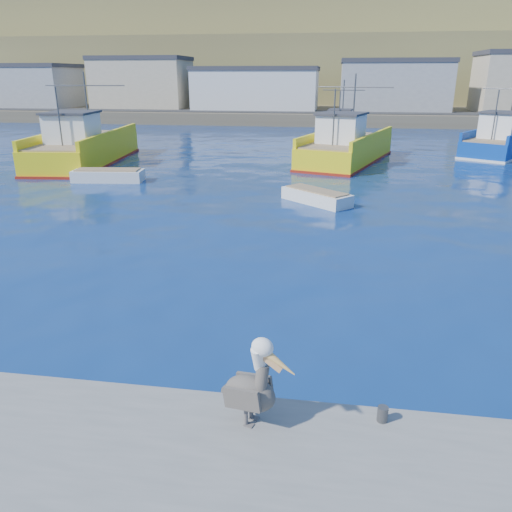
% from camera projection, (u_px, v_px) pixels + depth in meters
% --- Properties ---
extents(ground, '(260.00, 260.00, 0.00)m').
position_uv_depth(ground, '(251.00, 341.00, 12.98)').
color(ground, '#061D50').
rests_on(ground, ground).
extents(dock_bollards, '(36.20, 0.20, 0.30)m').
position_uv_depth(dock_bollards, '(254.00, 402.00, 9.51)').
color(dock_bollards, '#4C4C4C').
rests_on(dock_bollards, dock).
extents(far_shore, '(200.00, 81.00, 24.00)m').
position_uv_depth(far_shore, '(329.00, 63.00, 111.35)').
color(far_shore, brown).
rests_on(far_shore, ground).
extents(trawler_yellow_a, '(6.24, 14.07, 6.82)m').
position_uv_depth(trawler_yellow_a, '(84.00, 148.00, 38.73)').
color(trawler_yellow_a, yellow).
rests_on(trawler_yellow_a, ground).
extents(trawler_yellow_b, '(8.03, 13.43, 6.69)m').
position_uv_depth(trawler_yellow_b, '(346.00, 148.00, 39.24)').
color(trawler_yellow_b, yellow).
rests_on(trawler_yellow_b, ground).
extents(trawler_blue, '(9.21, 11.43, 6.49)m').
position_uv_depth(trawler_blue, '(502.00, 142.00, 43.15)').
color(trawler_blue, '#073693').
rests_on(trawler_blue, ground).
extents(boat_orange, '(4.26, 8.43, 6.06)m').
position_uv_depth(boat_orange, '(340.00, 132.00, 51.26)').
color(boat_orange, '#D4480E').
rests_on(boat_orange, ground).
extents(skiff_left, '(4.62, 2.07, 0.97)m').
position_uv_depth(skiff_left, '(108.00, 177.00, 32.36)').
color(skiff_left, silver).
rests_on(skiff_left, ground).
extents(skiff_mid, '(3.96, 3.73, 0.88)m').
position_uv_depth(skiff_mid, '(316.00, 198.00, 26.90)').
color(skiff_mid, silver).
rests_on(skiff_mid, ground).
extents(pelican, '(1.44, 0.86, 1.80)m').
position_uv_depth(pelican, '(253.00, 387.00, 8.92)').
color(pelican, '#595451').
rests_on(pelican, dock).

